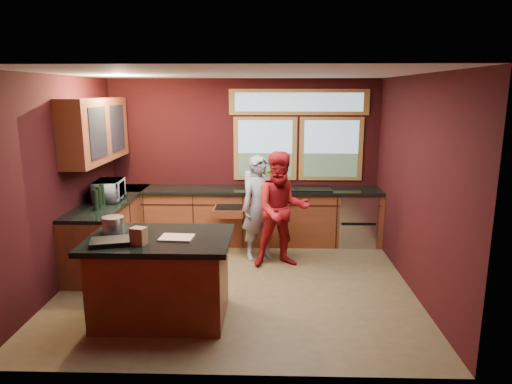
{
  "coord_description": "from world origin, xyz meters",
  "views": [
    {
      "loc": [
        0.41,
        -5.63,
        2.49
      ],
      "look_at": [
        0.24,
        0.4,
        1.16
      ],
      "focal_mm": 32.0,
      "sensor_mm": 36.0,
      "label": 1
    }
  ],
  "objects_px": {
    "person_grey": "(260,208)",
    "person_red": "(282,210)",
    "stock_pot": "(113,225)",
    "cutting_board": "(177,238)",
    "island": "(161,277)"
  },
  "relations": [
    {
      "from": "island",
      "to": "person_red",
      "type": "relative_size",
      "value": 0.93
    },
    {
      "from": "island",
      "to": "person_grey",
      "type": "height_order",
      "value": "person_grey"
    },
    {
      "from": "island",
      "to": "person_grey",
      "type": "bearing_deg",
      "value": 60.86
    },
    {
      "from": "island",
      "to": "cutting_board",
      "type": "height_order",
      "value": "cutting_board"
    },
    {
      "from": "person_red",
      "to": "cutting_board",
      "type": "relative_size",
      "value": 4.78
    },
    {
      "from": "person_red",
      "to": "cutting_board",
      "type": "height_order",
      "value": "person_red"
    },
    {
      "from": "cutting_board",
      "to": "stock_pot",
      "type": "bearing_deg",
      "value": 165.07
    },
    {
      "from": "island",
      "to": "stock_pot",
      "type": "height_order",
      "value": "stock_pot"
    },
    {
      "from": "person_grey",
      "to": "stock_pot",
      "type": "xyz_separation_m",
      "value": [
        -1.61,
        -1.75,
        0.25
      ]
    },
    {
      "from": "island",
      "to": "stock_pot",
      "type": "relative_size",
      "value": 6.46
    },
    {
      "from": "person_grey",
      "to": "stock_pot",
      "type": "relative_size",
      "value": 6.55
    },
    {
      "from": "island",
      "to": "person_red",
      "type": "distance_m",
      "value": 2.15
    },
    {
      "from": "person_grey",
      "to": "person_red",
      "type": "xyz_separation_m",
      "value": [
        0.31,
        -0.29,
        0.05
      ]
    },
    {
      "from": "person_grey",
      "to": "cutting_board",
      "type": "xyz_separation_m",
      "value": [
        -0.86,
        -1.95,
        0.17
      ]
    },
    {
      "from": "person_grey",
      "to": "stock_pot",
      "type": "distance_m",
      "value": 2.39
    }
  ]
}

